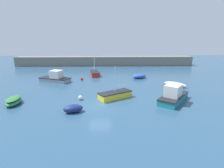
% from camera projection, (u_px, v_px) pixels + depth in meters
% --- Properties ---
extents(ground_plane, '(120.00, 120.00, 0.20)m').
position_uv_depth(ground_plane, '(100.00, 106.00, 19.97)').
color(ground_plane, '#2D5170').
extents(harbor_breakwater, '(48.57, 3.83, 2.50)m').
position_uv_depth(harbor_breakwater, '(104.00, 61.00, 49.37)').
color(harbor_breakwater, slate).
rests_on(harbor_breakwater, ground_plane).
extents(sailboat_twin_hulled, '(4.51, 3.62, 4.11)m').
position_uv_depth(sailboat_twin_hulled, '(115.00, 95.00, 22.29)').
color(sailboat_twin_hulled, yellow).
rests_on(sailboat_twin_hulled, ground_plane).
extents(sailboat_short_mast, '(2.40, 4.60, 4.06)m').
position_uv_depth(sailboat_short_mast, '(95.00, 73.00, 36.01)').
color(sailboat_short_mast, red).
rests_on(sailboat_short_mast, ground_plane).
extents(dinghy_near_pier, '(2.27, 1.73, 0.81)m').
position_uv_depth(dinghy_near_pier, '(73.00, 108.00, 18.05)').
color(dinghy_near_pier, navy).
rests_on(dinghy_near_pier, ground_plane).
extents(motorboat_grey_hull, '(4.99, 5.56, 2.15)m').
position_uv_depth(motorboat_grey_hull, '(173.00, 96.00, 20.95)').
color(motorboat_grey_hull, teal).
rests_on(motorboat_grey_hull, ground_plane).
extents(cabin_cruiser_white, '(5.83, 4.01, 2.04)m').
position_uv_depth(cabin_cruiser_white, '(56.00, 78.00, 30.68)').
color(cabin_cruiser_white, gray).
rests_on(cabin_cruiser_white, ground_plane).
extents(rowboat_white_midwater, '(3.21, 2.32, 0.83)m').
position_uv_depth(rowboat_white_midwater, '(139.00, 76.00, 33.40)').
color(rowboat_white_midwater, '#2D56B7').
rests_on(rowboat_white_midwater, ground_plane).
extents(rowboat_blue_near, '(3.47, 3.26, 0.72)m').
position_uv_depth(rowboat_blue_near, '(175.00, 84.00, 27.70)').
color(rowboat_blue_near, white).
rests_on(rowboat_blue_near, ground_plane).
extents(rowboat_with_red_cover, '(1.81, 3.05, 0.79)m').
position_uv_depth(rowboat_with_red_cover, '(13.00, 101.00, 20.26)').
color(rowboat_with_red_cover, '#287A4C').
rests_on(rowboat_with_red_cover, ground_plane).
extents(mooring_buoy_red, '(0.48, 0.48, 0.48)m').
position_uv_depth(mooring_buoy_red, '(82.00, 79.00, 31.95)').
color(mooring_buoy_red, red).
rests_on(mooring_buoy_red, ground_plane).
extents(mooring_buoy_white, '(0.55, 0.55, 0.55)m').
position_uv_depth(mooring_buoy_white, '(80.00, 98.00, 21.73)').
color(mooring_buoy_white, white).
rests_on(mooring_buoy_white, ground_plane).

